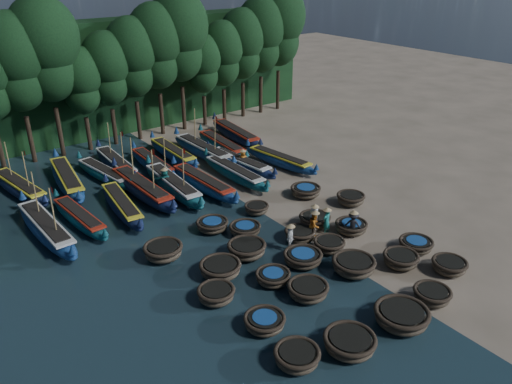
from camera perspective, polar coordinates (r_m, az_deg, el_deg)
ground at (r=30.86m, az=2.91°, el=-3.76°), size 120.00×120.00×0.00m
foliage_wall at (r=48.37m, az=-15.58°, el=12.58°), size 40.00×3.00×10.00m
coracle_0 at (r=21.23m, az=4.70°, el=-18.23°), size 2.01×2.01×0.73m
coracle_1 at (r=22.08m, az=10.65°, el=-16.56°), size 2.52×2.52×0.76m
coracle_2 at (r=23.85m, az=16.29°, el=-13.46°), size 2.53×2.53×0.83m
coracle_3 at (r=25.68m, az=19.48°, el=-11.01°), size 2.17×2.17×0.71m
coracle_4 at (r=28.17m, az=21.23°, el=-7.84°), size 2.16×2.16×0.70m
coracle_5 at (r=22.80m, az=0.99°, el=-14.60°), size 2.02×2.02×0.67m
coracle_6 at (r=24.69m, az=5.96°, el=-11.06°), size 2.27×2.27×0.73m
coracle_7 at (r=26.69m, az=11.11°, el=-8.20°), size 2.38×2.38×0.83m
coracle_8 at (r=27.83m, az=16.21°, el=-7.38°), size 2.32×2.32×0.75m
coracle_9 at (r=29.49m, az=17.81°, el=-5.72°), size 2.32×2.32×0.67m
coracle_10 at (r=24.37m, az=-4.58°, el=-11.54°), size 2.11×2.11×0.74m
coracle_11 at (r=25.54m, az=1.96°, el=-9.66°), size 1.94×1.94×0.64m
coracle_12 at (r=27.04m, az=5.38°, el=-7.47°), size 2.13×2.13×0.70m
coracle_13 at (r=28.32m, az=8.37°, el=-5.98°), size 2.01×2.01×0.71m
coracle_14 at (r=30.38m, az=10.83°, el=-3.89°), size 2.01×2.01×0.67m
coracle_15 at (r=26.06m, az=-4.10°, el=-8.70°), size 2.46×2.46×0.78m
coracle_16 at (r=27.53m, az=-1.07°, el=-6.52°), size 2.48×2.48×0.83m
coracle_17 at (r=29.10m, az=5.05°, el=-4.82°), size 2.01×2.01×0.74m
coracle_18 at (r=30.76m, az=6.73°, el=-3.15°), size 1.96×1.96×0.72m
coracle_19 at (r=33.68m, az=10.77°, el=-0.74°), size 1.97×1.97×0.75m
coracle_20 at (r=27.82m, az=-10.56°, el=-6.62°), size 2.31×2.31×0.83m
coracle_21 at (r=30.15m, az=-5.01°, el=-3.75°), size 2.00×2.00×0.67m
coracle_22 at (r=29.65m, az=-1.25°, el=-4.23°), size 2.26×2.26×0.64m
coracle_23 at (r=31.98m, az=0.07°, el=-1.87°), size 1.91×1.91×0.63m
coracle_24 at (r=34.41m, az=5.70°, el=0.15°), size 2.11×2.11×0.71m
long_boat_0 at (r=31.74m, az=-22.84°, el=-3.81°), size 1.93×8.84×3.76m
long_boat_1 at (r=32.49m, az=-19.52°, el=-2.75°), size 1.87×7.28×1.29m
long_boat_2 at (r=33.20m, az=-15.07°, el=-1.43°), size 2.25×7.76×1.37m
long_boat_3 at (r=35.02m, az=-12.91°, el=0.44°), size 1.82×9.16×3.89m
long_boat_4 at (r=35.17m, az=-9.48°, el=0.83°), size 1.98×8.77×3.73m
long_boat_5 at (r=35.31m, az=-6.08°, el=1.08°), size 1.76×8.27×1.46m
long_boat_6 at (r=36.81m, az=-2.45°, el=2.24°), size 1.49×8.10×1.43m
long_boat_7 at (r=38.55m, az=-1.92°, el=3.35°), size 2.30×8.02×1.42m
long_boat_8 at (r=39.23m, az=2.75°, el=3.70°), size 2.28×7.69×1.36m
long_boat_9 at (r=38.11m, az=-25.44°, el=0.52°), size 2.79×8.27×3.56m
long_boat_10 at (r=38.10m, az=-20.77°, el=1.44°), size 2.71×8.91×1.58m
long_boat_11 at (r=38.36m, az=-16.96°, el=2.04°), size 2.42×7.60×1.35m
long_boat_12 at (r=39.86m, az=-15.70°, el=3.16°), size 1.79×8.23×3.50m
long_boat_13 at (r=39.36m, az=-11.74°, el=3.24°), size 1.59×7.60×1.34m
long_boat_14 at (r=41.16m, az=-9.48°, el=4.46°), size 1.56×7.96×1.40m
long_boat_15 at (r=41.14m, az=-6.05°, el=4.77°), size 1.75×8.97×3.81m
long_boat_16 at (r=42.36m, az=-3.90°, el=5.39°), size 1.95×8.14×1.44m
long_boat_17 at (r=44.91m, az=-2.31°, el=6.68°), size 2.45×8.79×1.56m
fisherman_0 at (r=29.97m, az=6.69°, el=-2.90°), size 0.97×0.83×1.88m
fisherman_1 at (r=29.79m, az=8.08°, el=-3.14°), size 0.64×0.52×1.82m
fisherman_2 at (r=29.25m, az=6.73°, el=-3.67°), size 1.03×0.95×1.89m
fisherman_3 at (r=29.70m, az=11.03°, el=-3.59°), size 1.07×1.22×1.84m
fisherman_4 at (r=27.80m, az=3.94°, el=-5.22°), size 0.99×0.96×1.86m
fisherman_5 at (r=35.35m, az=-10.34°, el=1.40°), size 1.59×1.28×1.89m
fisherman_6 at (r=38.43m, az=-1.50°, el=3.78°), size 0.89×0.72×1.77m
tree_3 at (r=41.91m, az=-25.87°, el=13.34°), size 4.92×4.92×11.60m
tree_4 at (r=42.32m, az=-22.98°, el=14.89°), size 5.34×5.34×12.58m
tree_5 at (r=43.45m, az=-19.43°, el=12.01°), size 3.68×3.68×8.68m
tree_6 at (r=44.06m, az=-16.69°, el=13.45°), size 4.09×4.09×9.65m
tree_7 at (r=44.79m, az=-14.00°, el=14.82°), size 4.51×4.51×10.63m
tree_8 at (r=45.64m, az=-11.38°, el=16.12°), size 4.92×4.92×11.60m
tree_9 at (r=46.59m, az=-8.82°, el=17.33°), size 5.34×5.34×12.58m
tree_10 at (r=48.17m, az=-6.14°, el=14.47°), size 3.68×3.68×8.68m
tree_11 at (r=49.26m, az=-3.82°, el=15.60°), size 4.09×4.09×9.65m
tree_12 at (r=50.44m, az=-1.58°, el=16.66°), size 4.51×4.51×10.63m
tree_13 at (r=51.71m, az=0.58°, el=17.64°), size 4.92×4.92×11.60m
tree_14 at (r=53.05m, az=2.65°, el=18.55°), size 5.34×5.34×12.58m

